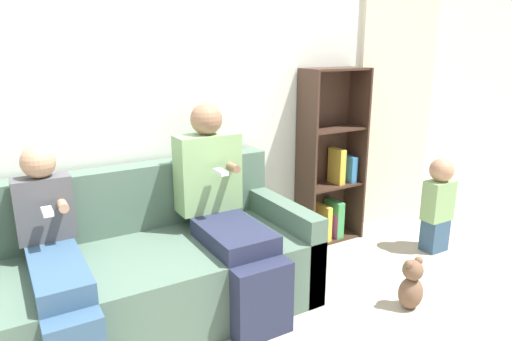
{
  "coord_description": "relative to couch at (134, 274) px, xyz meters",
  "views": [
    {
      "loc": [
        -0.72,
        -1.92,
        1.6
      ],
      "look_at": [
        0.77,
        0.6,
        0.79
      ],
      "focal_mm": 32.0,
      "sensor_mm": 36.0,
      "label": 1
    }
  ],
  "objects": [
    {
      "name": "couch",
      "position": [
        0.0,
        0.0,
        0.0
      ],
      "size": [
        2.11,
        0.9,
        0.86
      ],
      "color": "#4C6656",
      "rests_on": "ground_plane"
    },
    {
      "name": "adult_seated",
      "position": [
        0.56,
        -0.1,
        0.35
      ],
      "size": [
        0.41,
        0.84,
        1.25
      ],
      "color": "#232842",
      "rests_on": "ground_plane"
    },
    {
      "name": "teddy_bear",
      "position": [
        1.5,
        -0.78,
        -0.13
      ],
      "size": [
        0.17,
        0.14,
        0.34
      ],
      "color": "brown",
      "rests_on": "ground_plane"
    },
    {
      "name": "back_wall",
      "position": [
        0.1,
        0.48,
        0.99
      ],
      "size": [
        10.0,
        0.06,
        2.55
      ],
      "color": "silver",
      "rests_on": "ground_plane"
    },
    {
      "name": "toddler_standing",
      "position": [
        2.32,
        -0.3,
        0.12
      ],
      "size": [
        0.23,
        0.18,
        0.76
      ],
      "color": "#335170",
      "rests_on": "ground_plane"
    },
    {
      "name": "bookshelf",
      "position": [
        1.75,
        0.34,
        0.32
      ],
      "size": [
        0.54,
        0.26,
        1.42
      ],
      "color": "#3D281E",
      "rests_on": "ground_plane"
    },
    {
      "name": "child_seated",
      "position": [
        -0.42,
        -0.15,
        0.26
      ],
      "size": [
        0.3,
        0.86,
        1.08
      ],
      "color": "#335170",
      "rests_on": "ground_plane"
    },
    {
      "name": "curtain_panel",
      "position": [
        2.55,
        0.43,
        0.82
      ],
      "size": [
        0.88,
        0.04,
        2.2
      ],
      "color": "beige",
      "rests_on": "ground_plane"
    }
  ]
}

